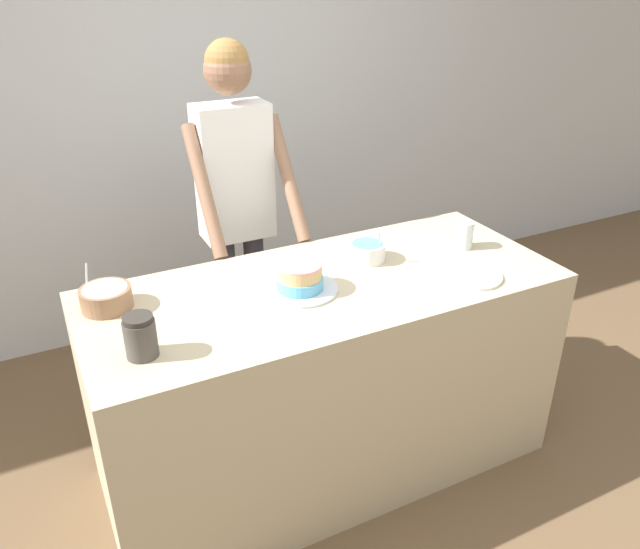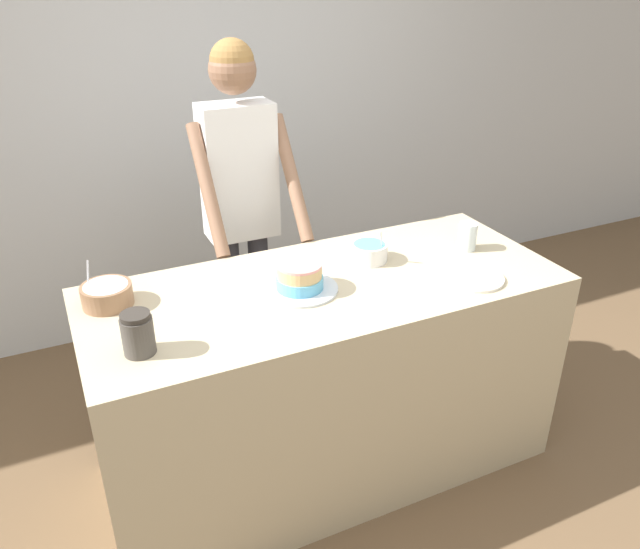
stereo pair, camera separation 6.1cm
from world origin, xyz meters
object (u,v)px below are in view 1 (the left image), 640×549
object	(u,v)px
ceramic_plate	(471,276)
stoneware_jar	(140,336)
person_baker	(236,186)
frosting_bowl_blue	(367,251)
frosting_bowl_white	(106,297)
drinking_glass	(464,235)
cake	(300,279)

from	to	relation	value
ceramic_plate	stoneware_jar	distance (m)	1.30
person_baker	frosting_bowl_blue	distance (m)	0.74
frosting_bowl_white	drinking_glass	size ratio (longest dim) A/B	1.53
person_baker	frosting_bowl_blue	world-z (taller)	person_baker
frosting_bowl_blue	frosting_bowl_white	bearing A→B (deg)	175.74
stoneware_jar	ceramic_plate	bearing A→B (deg)	-1.66
frosting_bowl_white	ceramic_plate	bearing A→B (deg)	-16.74
cake	drinking_glass	xyz separation A→B (m)	(0.81, 0.04, 0.01)
cake	stoneware_jar	world-z (taller)	stoneware_jar
frosting_bowl_blue	stoneware_jar	bearing A→B (deg)	-164.03
person_baker	ceramic_plate	world-z (taller)	person_baker
cake	stoneware_jar	size ratio (longest dim) A/B	2.03
cake	ceramic_plate	xyz separation A→B (m)	(0.66, -0.21, -0.04)
drinking_glass	stoneware_jar	world-z (taller)	stoneware_jar
ceramic_plate	drinking_glass	bearing A→B (deg)	58.11
ceramic_plate	person_baker	bearing A→B (deg)	123.41
person_baker	cake	world-z (taller)	person_baker
frosting_bowl_blue	frosting_bowl_white	distance (m)	1.06
frosting_bowl_blue	drinking_glass	size ratio (longest dim) A/B	1.28
drinking_glass	cake	bearing A→B (deg)	-177.47
person_baker	frosting_bowl_white	bearing A→B (deg)	-141.73
frosting_bowl_blue	cake	bearing A→B (deg)	-162.44
person_baker	frosting_bowl_white	distance (m)	0.92
person_baker	frosting_bowl_blue	xyz separation A→B (m)	(0.35, -0.64, -0.15)
stoneware_jar	frosting_bowl_white	bearing A→B (deg)	97.29
frosting_bowl_blue	stoneware_jar	xyz separation A→B (m)	(-1.01, -0.29, 0.03)
person_baker	ceramic_plate	distance (m)	1.17
stoneware_jar	frosting_bowl_blue	bearing A→B (deg)	15.97
drinking_glass	person_baker	bearing A→B (deg)	137.64
stoneware_jar	drinking_glass	bearing A→B (deg)	8.15
frosting_bowl_white	ceramic_plate	world-z (taller)	frosting_bowl_white
frosting_bowl_white	drinking_glass	distance (m)	1.51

